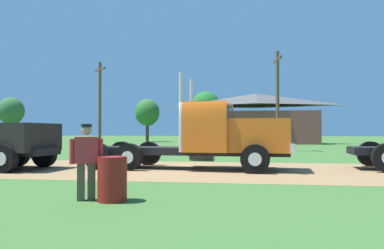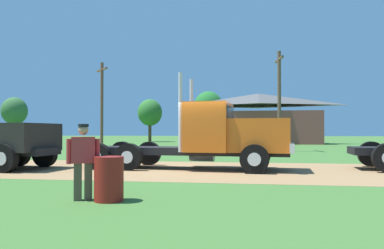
{
  "view_description": "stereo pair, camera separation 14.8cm",
  "coord_description": "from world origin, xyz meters",
  "px_view_note": "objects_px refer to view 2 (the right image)",
  "views": [
    {
      "loc": [
        1.75,
        -13.72,
        1.45
      ],
      "look_at": [
        -0.4,
        1.37,
        1.73
      ],
      "focal_mm": 34.4,
      "sensor_mm": 36.0,
      "label": 1
    },
    {
      "loc": [
        1.9,
        -13.7,
        1.45
      ],
      "look_at": [
        -0.4,
        1.37,
        1.73
      ],
      "focal_mm": 34.4,
      "sensor_mm": 36.0,
      "label": 2
    }
  ],
  "objects_px": {
    "visitor_far_side": "(34,141)",
    "shed_building": "(258,119)",
    "visitor_standing_near": "(83,158)",
    "utility_pole_far": "(279,98)",
    "truck_foreground_white": "(214,138)",
    "steel_barrel": "(109,179)",
    "utility_pole_near": "(102,102)"
  },
  "relations": [
    {
      "from": "visitor_far_side",
      "to": "shed_building",
      "type": "xyz_separation_m",
      "value": [
        12.56,
        25.83,
        1.91
      ]
    },
    {
      "from": "visitor_standing_near",
      "to": "utility_pole_far",
      "type": "xyz_separation_m",
      "value": [
        5.7,
        19.83,
        3.0
      ]
    },
    {
      "from": "truck_foreground_white",
      "to": "utility_pole_far",
      "type": "relative_size",
      "value": 1.14
    },
    {
      "from": "visitor_far_side",
      "to": "steel_barrel",
      "type": "height_order",
      "value": "visitor_far_side"
    },
    {
      "from": "truck_foreground_white",
      "to": "visitor_standing_near",
      "type": "relative_size",
      "value": 5.16
    },
    {
      "from": "truck_foreground_white",
      "to": "utility_pole_far",
      "type": "bearing_deg",
      "value": 75.02
    },
    {
      "from": "steel_barrel",
      "to": "utility_pole_near",
      "type": "relative_size",
      "value": 0.13
    },
    {
      "from": "truck_foreground_white",
      "to": "shed_building",
      "type": "bearing_deg",
      "value": 85.24
    },
    {
      "from": "visitor_standing_near",
      "to": "visitor_far_side",
      "type": "bearing_deg",
      "value": 125.93
    },
    {
      "from": "shed_building",
      "to": "utility_pole_near",
      "type": "bearing_deg",
      "value": -133.46
    },
    {
      "from": "shed_building",
      "to": "visitor_standing_near",
      "type": "bearing_deg",
      "value": -97.25
    },
    {
      "from": "truck_foreground_white",
      "to": "utility_pole_far",
      "type": "distance_m",
      "value": 13.94
    },
    {
      "from": "visitor_far_side",
      "to": "steel_barrel",
      "type": "relative_size",
      "value": 1.88
    },
    {
      "from": "visitor_far_side",
      "to": "utility_pole_near",
      "type": "distance_m",
      "value": 11.95
    },
    {
      "from": "visitor_far_side",
      "to": "utility_pole_far",
      "type": "relative_size",
      "value": 0.24
    },
    {
      "from": "truck_foreground_white",
      "to": "utility_pole_near",
      "type": "xyz_separation_m",
      "value": [
        -11.03,
        15.82,
        2.7
      ]
    },
    {
      "from": "shed_building",
      "to": "utility_pole_near",
      "type": "height_order",
      "value": "utility_pole_near"
    },
    {
      "from": "utility_pole_far",
      "to": "visitor_far_side",
      "type": "bearing_deg",
      "value": -146.66
    },
    {
      "from": "visitor_far_side",
      "to": "visitor_standing_near",
      "type": "bearing_deg",
      "value": -54.07
    },
    {
      "from": "visitor_far_side",
      "to": "utility_pole_near",
      "type": "relative_size",
      "value": 0.24
    },
    {
      "from": "truck_foreground_white",
      "to": "visitor_far_side",
      "type": "bearing_deg",
      "value": 156.96
    },
    {
      "from": "visitor_far_side",
      "to": "utility_pole_near",
      "type": "height_order",
      "value": "utility_pole_near"
    },
    {
      "from": "utility_pole_far",
      "to": "utility_pole_near",
      "type": "bearing_deg",
      "value": 169.87
    },
    {
      "from": "visitor_standing_near",
      "to": "visitor_far_side",
      "type": "height_order",
      "value": "visitor_far_side"
    },
    {
      "from": "visitor_standing_near",
      "to": "shed_building",
      "type": "bearing_deg",
      "value": 82.75
    },
    {
      "from": "truck_foreground_white",
      "to": "visitor_far_side",
      "type": "height_order",
      "value": "truck_foreground_white"
    },
    {
      "from": "visitor_standing_near",
      "to": "steel_barrel",
      "type": "bearing_deg",
      "value": -3.14
    },
    {
      "from": "truck_foreground_white",
      "to": "visitor_standing_near",
      "type": "height_order",
      "value": "truck_foreground_white"
    },
    {
      "from": "steel_barrel",
      "to": "utility_pole_far",
      "type": "height_order",
      "value": "utility_pole_far"
    },
    {
      "from": "shed_building",
      "to": "visitor_far_side",
      "type": "bearing_deg",
      "value": -115.94
    },
    {
      "from": "steel_barrel",
      "to": "utility_pole_far",
      "type": "bearing_deg",
      "value": 75.56
    },
    {
      "from": "visitor_far_side",
      "to": "shed_building",
      "type": "height_order",
      "value": "shed_building"
    }
  ]
}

